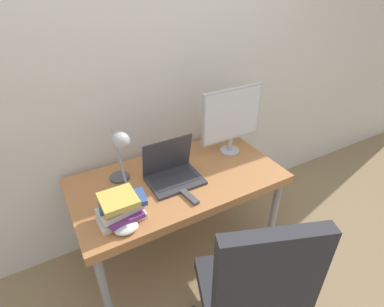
% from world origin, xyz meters
% --- Properties ---
extents(ground_plane, '(12.00, 12.00, 0.00)m').
position_xyz_m(ground_plane, '(0.00, 0.00, 0.00)').
color(ground_plane, '#937A56').
extents(wall_back, '(8.00, 0.05, 2.60)m').
position_xyz_m(wall_back, '(0.00, 0.80, 1.30)').
color(wall_back, silver).
rests_on(wall_back, ground_plane).
extents(desk, '(1.39, 0.73, 0.72)m').
position_xyz_m(desk, '(0.00, 0.37, 0.65)').
color(desk, '#B77542').
rests_on(desk, ground_plane).
extents(laptop, '(0.34, 0.26, 0.27)m').
position_xyz_m(laptop, '(-0.04, 0.37, 0.77)').
color(laptop, '#38383D').
rests_on(laptop, desk).
extents(monitor, '(0.48, 0.15, 0.49)m').
position_xyz_m(monitor, '(0.49, 0.47, 1.00)').
color(monitor, '#B7B7BC').
rests_on(monitor, desk).
extents(desk_lamp, '(0.13, 0.28, 0.42)m').
position_xyz_m(desk_lamp, '(-0.34, 0.42, 1.01)').
color(desk_lamp, '#4C4C51').
rests_on(desk_lamp, desk).
extents(office_chair, '(0.65, 0.63, 1.08)m').
position_xyz_m(office_chair, '(-0.01, -0.47, 0.58)').
color(office_chair, black).
rests_on(office_chair, ground_plane).
extents(book_stack, '(0.29, 0.21, 0.16)m').
position_xyz_m(book_stack, '(-0.44, 0.18, 0.80)').
color(book_stack, silver).
rests_on(book_stack, desk).
extents(tv_remote, '(0.06, 0.16, 0.02)m').
position_xyz_m(tv_remote, '(-0.03, 0.15, 0.73)').
color(tv_remote, '#4C4C51').
rests_on(tv_remote, desk).
extents(game_controller, '(0.13, 0.10, 0.04)m').
position_xyz_m(game_controller, '(-0.45, 0.08, 0.74)').
color(game_controller, white).
rests_on(game_controller, desk).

